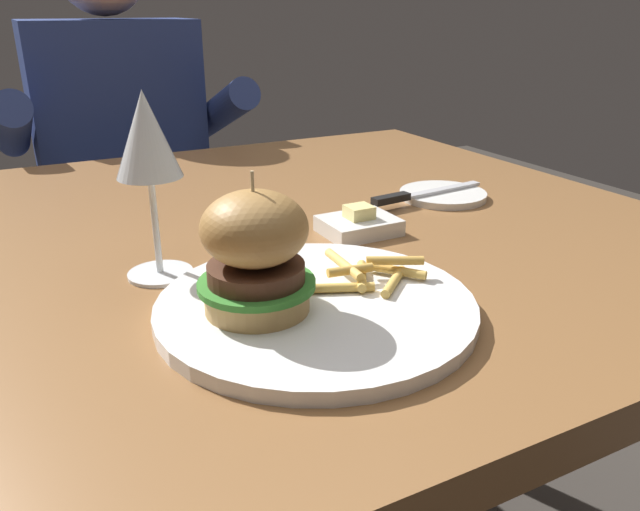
# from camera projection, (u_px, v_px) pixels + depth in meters

# --- Properties ---
(dining_table) EXTENTS (1.19, 0.98, 0.74)m
(dining_table) POSITION_uv_depth(u_px,v_px,m) (223.00, 294.00, 0.82)
(dining_table) COLOR brown
(dining_table) RESTS_ON ground
(main_plate) EXTENTS (0.30, 0.30, 0.01)m
(main_plate) POSITION_uv_depth(u_px,v_px,m) (316.00, 307.00, 0.58)
(main_plate) COLOR white
(main_plate) RESTS_ON dining_table
(burger_sandwich) EXTENTS (0.10, 0.10, 0.13)m
(burger_sandwich) POSITION_uv_depth(u_px,v_px,m) (255.00, 252.00, 0.54)
(burger_sandwich) COLOR tan
(burger_sandwich) RESTS_ON main_plate
(fries_pile) EXTENTS (0.13, 0.10, 0.02)m
(fries_pile) POSITION_uv_depth(u_px,v_px,m) (367.00, 273.00, 0.61)
(fries_pile) COLOR #E0B251
(fries_pile) RESTS_ON main_plate
(wine_glass) EXTENTS (0.07, 0.07, 0.19)m
(wine_glass) POSITION_uv_depth(u_px,v_px,m) (147.00, 143.00, 0.61)
(wine_glass) COLOR silver
(wine_glass) RESTS_ON dining_table
(bread_plate) EXTENTS (0.13, 0.13, 0.01)m
(bread_plate) POSITION_uv_depth(u_px,v_px,m) (443.00, 195.00, 0.93)
(bread_plate) COLOR white
(bread_plate) RESTS_ON dining_table
(table_knife) EXTENTS (0.20, 0.03, 0.01)m
(table_knife) POSITION_uv_depth(u_px,v_px,m) (418.00, 194.00, 0.90)
(table_knife) COLOR silver
(table_knife) RESTS_ON bread_plate
(butter_dish) EXTENTS (0.09, 0.07, 0.04)m
(butter_dish) POSITION_uv_depth(u_px,v_px,m) (359.00, 224.00, 0.78)
(butter_dish) COLOR white
(butter_dish) RESTS_ON dining_table
(diner_person) EXTENTS (0.51, 0.36, 1.18)m
(diner_person) POSITION_uv_depth(u_px,v_px,m) (128.00, 205.00, 1.49)
(diner_person) COLOR #282833
(diner_person) RESTS_ON ground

